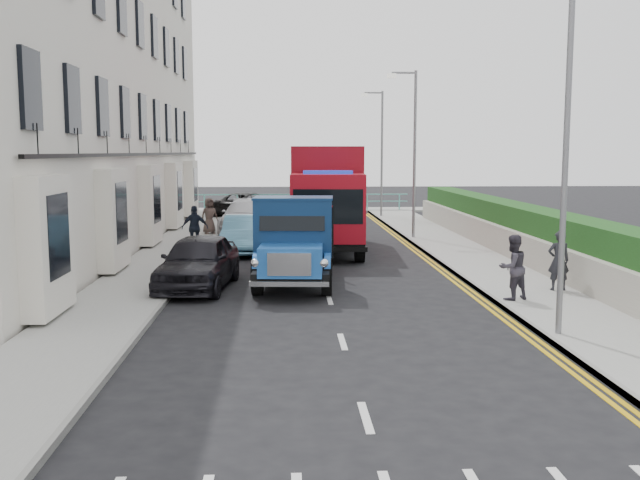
% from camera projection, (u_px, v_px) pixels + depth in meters
% --- Properties ---
extents(ground, '(120.00, 120.00, 0.00)m').
position_uv_depth(ground, '(335.00, 318.00, 15.92)').
color(ground, black).
rests_on(ground, ground).
extents(pavement_west, '(2.40, 38.00, 0.12)m').
position_uv_depth(pavement_west, '(166.00, 258.00, 24.57)').
color(pavement_west, gray).
rests_on(pavement_west, ground).
extents(pavement_east, '(2.60, 38.00, 0.12)m').
position_uv_depth(pavement_east, '(467.00, 255.00, 25.09)').
color(pavement_east, gray).
rests_on(pavement_east, ground).
extents(promenade, '(30.00, 2.50, 0.12)m').
position_uv_depth(promenade, '(302.00, 210.00, 44.65)').
color(promenade, gray).
rests_on(promenade, ground).
extents(sea_plane, '(120.00, 120.00, 0.00)m').
position_uv_depth(sea_plane, '(295.00, 187.00, 75.38)').
color(sea_plane, slate).
rests_on(sea_plane, ground).
extents(terrace_west, '(6.31, 30.20, 14.25)m').
position_uv_depth(terrace_west, '(67.00, 61.00, 27.45)').
color(terrace_west, silver).
rests_on(terrace_west, ground).
extents(garden_east, '(1.45, 28.00, 1.75)m').
position_uv_depth(garden_east, '(521.00, 232.00, 25.08)').
color(garden_east, '#B2AD9E').
rests_on(garden_east, ground).
extents(seafront_railing, '(13.00, 0.08, 1.11)m').
position_uv_depth(seafront_railing, '(303.00, 203.00, 43.79)').
color(seafront_railing, '#59B2A5').
rests_on(seafront_railing, ground).
extents(lamp_near, '(1.23, 0.18, 7.00)m').
position_uv_depth(lamp_near, '(560.00, 136.00, 13.65)').
color(lamp_near, slate).
rests_on(lamp_near, ground).
extents(lamp_mid, '(1.23, 0.18, 7.00)m').
position_uv_depth(lamp_mid, '(412.00, 144.00, 29.51)').
color(lamp_mid, slate).
rests_on(lamp_mid, ground).
extents(lamp_far, '(1.23, 0.18, 7.00)m').
position_uv_depth(lamp_far, '(380.00, 146.00, 39.42)').
color(lamp_far, slate).
rests_on(lamp_far, ground).
extents(bedford_lorry, '(2.41, 5.34, 2.46)m').
position_uv_depth(bedford_lorry, '(294.00, 248.00, 19.16)').
color(bedford_lorry, black).
rests_on(bedford_lorry, ground).
extents(red_lorry, '(2.90, 7.54, 3.88)m').
position_uv_depth(red_lorry, '(327.00, 195.00, 26.71)').
color(red_lorry, black).
rests_on(red_lorry, ground).
extents(parked_car_front, '(2.23, 4.51, 1.48)m').
position_uv_depth(parked_car_front, '(198.00, 262.00, 19.30)').
color(parked_car_front, black).
rests_on(parked_car_front, ground).
extents(parked_car_mid, '(1.54, 4.17, 1.36)m').
position_uv_depth(parked_car_mid, '(244.00, 234.00, 26.14)').
color(parked_car_mid, '#5BA0C4').
rests_on(parked_car_mid, ground).
extents(parked_car_rear, '(2.39, 5.13, 1.45)m').
position_uv_depth(parked_car_rear, '(245.00, 216.00, 33.02)').
color(parked_car_rear, silver).
rests_on(parked_car_rear, ground).
extents(seafront_car_left, '(4.14, 5.49, 1.39)m').
position_uv_depth(seafront_car_left, '(247.00, 204.00, 40.78)').
color(seafront_car_left, black).
rests_on(seafront_car_left, ground).
extents(seafront_car_right, '(3.15, 5.15, 1.64)m').
position_uv_depth(seafront_car_right, '(316.00, 208.00, 36.79)').
color(seafront_car_right, silver).
rests_on(seafront_car_right, ground).
extents(pedestrian_east_near, '(0.58, 0.39, 1.55)m').
position_uv_depth(pedestrian_east_near, '(559.00, 261.00, 18.43)').
color(pedestrian_east_near, '#232329').
rests_on(pedestrian_east_near, pavement_east).
extents(pedestrian_east_far, '(0.95, 0.86, 1.59)m').
position_uv_depth(pedestrian_east_far, '(513.00, 267.00, 17.25)').
color(pedestrian_east_far, '#35313C').
rests_on(pedestrian_east_far, pavement_east).
extents(pedestrian_west_near, '(0.97, 0.46, 1.62)m').
position_uv_depth(pedestrian_west_near, '(195.00, 228.00, 26.07)').
color(pedestrian_west_near, black).
rests_on(pedestrian_west_near, pavement_west).
extents(pedestrian_west_far, '(0.91, 0.79, 1.57)m').
position_uv_depth(pedestrian_west_far, '(209.00, 216.00, 31.12)').
color(pedestrian_west_far, '#443730').
rests_on(pedestrian_west_far, pavement_west).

